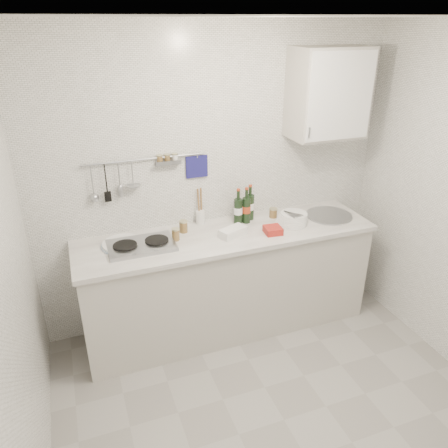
# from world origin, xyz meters

# --- Properties ---
(floor) EXTENTS (3.00, 3.00, 0.00)m
(floor) POSITION_xyz_m (0.00, 0.00, 0.00)
(floor) COLOR gray
(floor) RESTS_ON ground
(ceiling) EXTENTS (3.00, 3.00, 0.00)m
(ceiling) POSITION_xyz_m (0.00, 0.00, 2.50)
(ceiling) COLOR silver
(ceiling) RESTS_ON back_wall
(back_wall) EXTENTS (3.00, 0.02, 2.50)m
(back_wall) POSITION_xyz_m (0.00, 1.40, 1.25)
(back_wall) COLOR silver
(back_wall) RESTS_ON floor
(wall_left) EXTENTS (0.02, 2.80, 2.50)m
(wall_left) POSITION_xyz_m (-1.50, 0.00, 1.25)
(wall_left) COLOR silver
(wall_left) RESTS_ON floor
(counter) EXTENTS (2.44, 0.64, 0.96)m
(counter) POSITION_xyz_m (0.01, 1.10, 0.43)
(counter) COLOR #B3AFA6
(counter) RESTS_ON floor
(wall_rail) EXTENTS (0.98, 0.09, 0.34)m
(wall_rail) POSITION_xyz_m (-0.60, 1.37, 1.43)
(wall_rail) COLOR #93969B
(wall_rail) RESTS_ON back_wall
(wall_cabinet) EXTENTS (0.60, 0.38, 0.70)m
(wall_cabinet) POSITION_xyz_m (0.90, 1.22, 1.95)
(wall_cabinet) COLOR #B3AFA6
(wall_cabinet) RESTS_ON back_wall
(plate_stack_hob) EXTENTS (0.32, 0.31, 0.03)m
(plate_stack_hob) POSITION_xyz_m (-0.83, 1.17, 0.93)
(plate_stack_hob) COLOR teal
(plate_stack_hob) RESTS_ON counter
(plate_stack_sink) EXTENTS (0.28, 0.27, 0.09)m
(plate_stack_sink) POSITION_xyz_m (0.58, 1.08, 0.96)
(plate_stack_sink) COLOR white
(plate_stack_sink) RESTS_ON counter
(wine_bottles) EXTENTS (0.20, 0.13, 0.31)m
(wine_bottles) POSITION_xyz_m (0.21, 1.25, 1.07)
(wine_bottles) COLOR black
(wine_bottles) RESTS_ON counter
(butter_dish) EXTENTS (0.25, 0.18, 0.07)m
(butter_dish) POSITION_xyz_m (0.02, 1.04, 0.95)
(butter_dish) COLOR white
(butter_dish) RESTS_ON counter
(strawberry_punnet) EXTENTS (0.14, 0.14, 0.06)m
(strawberry_punnet) POSITION_xyz_m (0.34, 0.97, 0.95)
(strawberry_punnet) COLOR red
(strawberry_punnet) RESTS_ON counter
(utensil_crock) EXTENTS (0.08, 0.08, 0.32)m
(utensil_crock) POSITION_xyz_m (-0.15, 1.35, 1.00)
(utensil_crock) COLOR white
(utensil_crock) RESTS_ON counter
(jar_a) EXTENTS (0.07, 0.07, 0.10)m
(jar_a) POSITION_xyz_m (-0.33, 1.24, 0.97)
(jar_a) COLOR brown
(jar_a) RESTS_ON counter
(jar_b) EXTENTS (0.07, 0.07, 0.08)m
(jar_b) POSITION_xyz_m (0.48, 1.25, 0.96)
(jar_b) COLOR brown
(jar_b) RESTS_ON counter
(jar_c) EXTENTS (0.06, 0.06, 0.08)m
(jar_c) POSITION_xyz_m (0.60, 1.15, 0.96)
(jar_c) COLOR brown
(jar_c) RESTS_ON counter
(jar_d) EXTENTS (0.06, 0.06, 0.10)m
(jar_d) POSITION_xyz_m (-0.42, 1.12, 0.97)
(jar_d) COLOR brown
(jar_d) RESTS_ON counter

